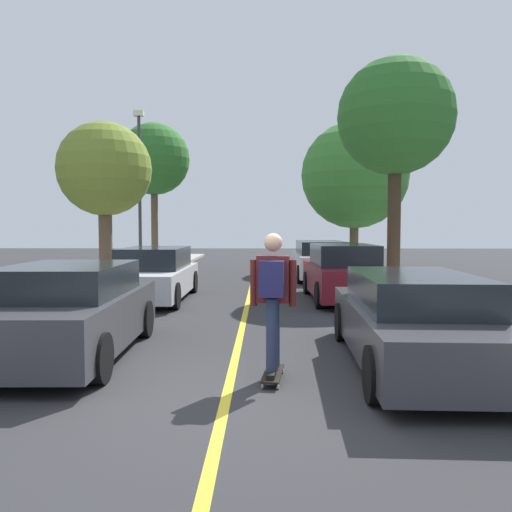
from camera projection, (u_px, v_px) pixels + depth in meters
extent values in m
plane|color=#2D2D30|center=(227.00, 395.00, 5.93)|extent=(80.00, 80.00, 0.00)
cube|color=gold|center=(242.00, 327.00, 9.93)|extent=(0.12, 39.20, 0.01)
cube|color=#38383D|center=(67.00, 320.00, 7.67)|extent=(1.94, 4.15, 0.74)
cube|color=black|center=(68.00, 280.00, 7.68)|extent=(1.68, 2.41, 0.45)
cylinder|color=black|center=(98.00, 358.00, 6.34)|extent=(0.24, 0.65, 0.64)
cylinder|color=black|center=(144.00, 319.00, 9.04)|extent=(0.24, 0.65, 0.64)
cylinder|color=black|center=(46.00, 319.00, 9.02)|extent=(0.24, 0.65, 0.64)
cube|color=#B7B7BC|center=(153.00, 281.00, 13.58)|extent=(1.78, 4.53, 0.66)
cube|color=black|center=(155.00, 258.00, 13.76)|extent=(1.56, 2.57, 0.55)
cylinder|color=black|center=(174.00, 296.00, 12.02)|extent=(0.22, 0.64, 0.64)
cylinder|color=black|center=(104.00, 296.00, 12.04)|extent=(0.22, 0.64, 0.64)
cylinder|color=black|center=(193.00, 282.00, 15.14)|extent=(0.22, 0.64, 0.64)
cylinder|color=black|center=(137.00, 282.00, 15.16)|extent=(0.22, 0.64, 0.64)
cube|color=#38383D|center=(414.00, 330.00, 7.15)|extent=(1.86, 4.58, 0.66)
cube|color=black|center=(414.00, 290.00, 7.11)|extent=(1.59, 2.67, 0.45)
cylinder|color=black|center=(343.00, 322.00, 8.76)|extent=(0.24, 0.65, 0.64)
cylinder|color=black|center=(438.00, 323.00, 8.68)|extent=(0.24, 0.65, 0.64)
cylinder|color=black|center=(376.00, 375.00, 5.64)|extent=(0.24, 0.65, 0.64)
cube|color=maroon|center=(344.00, 279.00, 13.50)|extent=(1.82, 4.11, 0.75)
cube|color=black|center=(344.00, 255.00, 13.50)|extent=(1.57, 2.38, 0.54)
cylinder|color=black|center=(308.00, 283.00, 14.83)|extent=(0.24, 0.65, 0.64)
cylinder|color=black|center=(363.00, 283.00, 14.84)|extent=(0.24, 0.65, 0.64)
cylinder|color=black|center=(320.00, 295.00, 12.17)|extent=(0.24, 0.65, 0.64)
cylinder|color=black|center=(387.00, 295.00, 12.19)|extent=(0.24, 0.65, 0.64)
cube|color=white|center=(321.00, 264.00, 19.06)|extent=(1.89, 4.59, 0.75)
cube|color=black|center=(321.00, 247.00, 19.05)|extent=(1.66, 3.12, 0.47)
cylinder|color=black|center=(294.00, 267.00, 20.67)|extent=(0.22, 0.64, 0.64)
cylinder|color=black|center=(338.00, 267.00, 20.65)|extent=(0.22, 0.64, 0.64)
cylinder|color=black|center=(300.00, 274.00, 17.50)|extent=(0.22, 0.64, 0.64)
cylinder|color=black|center=(352.00, 274.00, 17.48)|extent=(0.22, 0.64, 0.64)
cylinder|color=brown|center=(106.00, 239.00, 15.82)|extent=(0.41, 0.41, 2.83)
sphere|color=olive|center=(104.00, 169.00, 15.70)|extent=(2.86, 2.86, 2.86)
cylinder|color=brown|center=(155.00, 226.00, 22.86)|extent=(0.30, 0.30, 3.69)
sphere|color=#2D6B28|center=(154.00, 159.00, 22.69)|extent=(3.15, 3.15, 3.15)
cylinder|color=#3D2D1E|center=(394.00, 220.00, 16.04)|extent=(0.41, 0.41, 4.00)
sphere|color=#2D6B28|center=(396.00, 116.00, 15.86)|extent=(3.59, 3.59, 3.59)
cylinder|color=brown|center=(354.00, 236.00, 23.24)|extent=(0.39, 0.39, 2.78)
sphere|color=#3D7F33|center=(355.00, 175.00, 23.08)|extent=(4.79, 4.79, 4.79)
cylinder|color=#B2140F|center=(66.00, 295.00, 11.48)|extent=(0.20, 0.20, 0.55)
sphere|color=#B2140F|center=(65.00, 280.00, 11.46)|extent=(0.18, 0.18, 0.18)
cylinder|color=#38383D|center=(140.00, 196.00, 19.29)|extent=(0.12, 0.12, 5.88)
cube|color=#EAE5C6|center=(139.00, 113.00, 19.11)|extent=(0.36, 0.24, 0.20)
cube|color=black|center=(273.00, 373.00, 6.49)|extent=(0.31, 0.86, 0.02)
cylinder|color=beige|center=(268.00, 371.00, 6.84)|extent=(0.03, 0.06, 0.06)
cylinder|color=beige|center=(283.00, 371.00, 6.82)|extent=(0.03, 0.06, 0.06)
cylinder|color=beige|center=(262.00, 386.00, 6.17)|extent=(0.03, 0.06, 0.06)
cylinder|color=beige|center=(278.00, 387.00, 6.15)|extent=(0.03, 0.06, 0.06)
cube|color=#99999E|center=(275.00, 368.00, 6.83)|extent=(0.10, 0.05, 0.02)
cube|color=#99999E|center=(270.00, 383.00, 6.16)|extent=(0.10, 0.05, 0.02)
cube|color=black|center=(275.00, 365.00, 6.71)|extent=(0.13, 0.27, 0.06)
cube|color=black|center=(271.00, 375.00, 6.27)|extent=(0.13, 0.27, 0.06)
cylinder|color=#283351|center=(274.00, 331.00, 6.58)|extent=(0.17, 0.17, 0.89)
cylinder|color=#283351|center=(272.00, 335.00, 6.34)|extent=(0.17, 0.17, 0.89)
cube|color=#511919|center=(273.00, 279.00, 6.42)|extent=(0.42, 0.26, 0.58)
sphere|color=tan|center=(273.00, 242.00, 6.40)|extent=(0.23, 0.23, 0.23)
cylinder|color=#511919|center=(254.00, 283.00, 6.46)|extent=(0.10, 0.10, 0.58)
cylinder|color=#511919|center=(293.00, 283.00, 6.39)|extent=(0.10, 0.10, 0.58)
cube|color=#1E1E4C|center=(272.00, 279.00, 6.22)|extent=(0.32, 0.21, 0.44)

